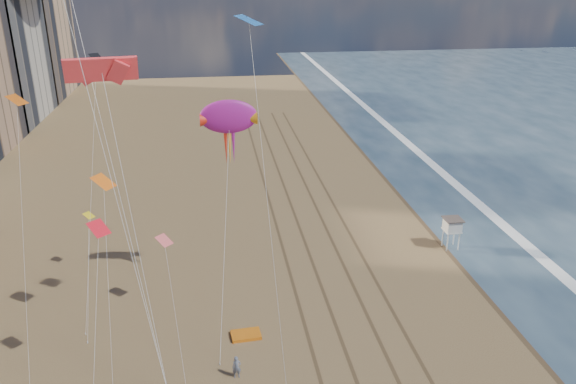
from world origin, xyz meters
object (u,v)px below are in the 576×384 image
object	(u,v)px
grounded_kite	(246,335)
kite_flyer_a	(237,367)
show_kite	(229,117)
lifeguard_stand	(452,225)

from	to	relation	value
grounded_kite	kite_flyer_a	world-z (taller)	kite_flyer_a
show_kite	kite_flyer_a	distance (m)	18.39
lifeguard_stand	kite_flyer_a	bearing A→B (deg)	-143.97
lifeguard_stand	show_kite	xyz separation A→B (m)	(-21.57, -4.69, 12.82)
lifeguard_stand	show_kite	size ratio (longest dim) A/B	0.17
kite_flyer_a	grounded_kite	bearing A→B (deg)	76.62
show_kite	lifeguard_stand	bearing A→B (deg)	12.27
grounded_kite	kite_flyer_a	bearing A→B (deg)	-106.16
lifeguard_stand	show_kite	distance (m)	25.53
lifeguard_stand	show_kite	bearing A→B (deg)	-167.73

